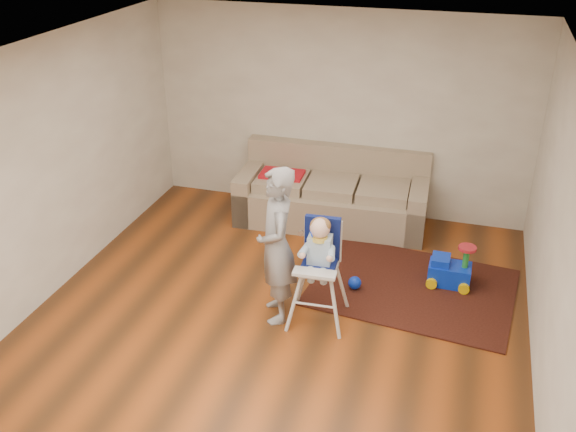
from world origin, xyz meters
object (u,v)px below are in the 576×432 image
(high_chair, at_px, (319,272))
(toy_ball, at_px, (355,283))
(ride_on_toy, at_px, (451,264))
(sofa, at_px, (332,189))
(adult, at_px, (277,246))
(side_table, at_px, (259,198))

(high_chair, bearing_deg, toy_ball, 64.67)
(ride_on_toy, bearing_deg, high_chair, -139.75)
(sofa, distance_m, adult, 2.26)
(side_table, height_order, ride_on_toy, side_table)
(toy_ball, xyz_separation_m, adult, (-0.68, -0.69, 0.74))
(side_table, bearing_deg, high_chair, -56.76)
(ride_on_toy, height_order, toy_ball, ride_on_toy)
(side_table, xyz_separation_m, high_chair, (1.35, -2.07, 0.30))
(sofa, height_order, high_chair, high_chair)
(sofa, distance_m, toy_ball, 1.71)
(sofa, bearing_deg, high_chair, -83.02)
(ride_on_toy, xyz_separation_m, adult, (-1.67, -1.10, 0.56))
(ride_on_toy, relative_size, high_chair, 0.43)
(side_table, relative_size, ride_on_toy, 1.06)
(toy_ball, distance_m, adult, 1.22)
(sofa, relative_size, side_table, 4.71)
(adult, bearing_deg, sofa, 154.35)
(side_table, bearing_deg, sofa, 6.43)
(ride_on_toy, bearing_deg, adult, -146.45)
(side_table, relative_size, toy_ball, 3.64)
(sofa, xyz_separation_m, ride_on_toy, (1.62, -1.13, -0.21))
(ride_on_toy, distance_m, toy_ball, 1.08)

